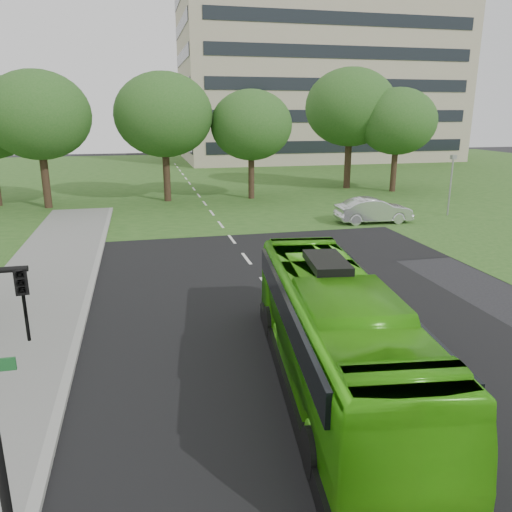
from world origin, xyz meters
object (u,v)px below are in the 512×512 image
(camera_pole, at_px, (451,177))
(tree_park_e, at_px, (397,122))
(tree_park_d, at_px, (350,107))
(bus, at_px, (334,334))
(tree_park_c, at_px, (251,125))
(tree_park_a, at_px, (38,115))
(sedan, at_px, (374,210))
(office_building, at_px, (318,74))
(tree_park_b, at_px, (164,115))

(camera_pole, bearing_deg, tree_park_e, 59.22)
(tree_park_d, xyz_separation_m, bus, (-14.55, -33.45, -5.91))
(tree_park_d, bearing_deg, bus, -113.52)
(bus, height_order, camera_pole, camera_pole)
(tree_park_c, xyz_separation_m, camera_pole, (11.86, -10.12, -3.25))
(tree_park_a, relative_size, tree_park_e, 1.09)
(tree_park_a, distance_m, tree_park_e, 29.38)
(sedan, bearing_deg, tree_park_a, 66.89)
(office_building, height_order, tree_park_e, office_building)
(tree_park_b, distance_m, bus, 30.53)
(tree_park_a, bearing_deg, tree_park_e, 3.16)
(sedan, height_order, camera_pole, camera_pole)
(bus, xyz_separation_m, camera_pole, (16.26, 19.56, 1.21))
(tree_park_d, height_order, sedan, tree_park_d)
(tree_park_c, xyz_separation_m, bus, (-4.41, -29.68, -4.46))
(tree_park_e, height_order, bus, tree_park_e)
(tree_park_a, bearing_deg, camera_pole, -18.72)
(tree_park_a, distance_m, sedan, 24.71)
(tree_park_a, distance_m, bus, 31.60)
(tree_park_a, bearing_deg, tree_park_c, 2.57)
(tree_park_a, height_order, tree_park_b, tree_park_b)
(tree_park_d, distance_m, camera_pole, 14.76)
(office_building, distance_m, tree_park_d, 32.00)
(tree_park_c, bearing_deg, tree_park_e, 3.85)
(office_building, bearing_deg, camera_pole, -97.62)
(tree_park_d, distance_m, bus, 36.95)
(tree_park_b, height_order, tree_park_d, tree_park_d)
(tree_park_b, height_order, tree_park_c, tree_park_b)
(sedan, bearing_deg, tree_park_c, 29.71)
(tree_park_e, relative_size, camera_pole, 2.17)
(tree_park_c, height_order, tree_park_d, tree_park_d)
(camera_pole, bearing_deg, tree_park_b, 128.29)
(tree_park_a, bearing_deg, office_building, 46.17)
(office_building, relative_size, tree_park_c, 4.57)
(tree_park_c, xyz_separation_m, tree_park_d, (10.15, 3.76, 1.44))
(tree_park_d, bearing_deg, sedan, -106.64)
(tree_park_d, relative_size, sedan, 2.22)
(camera_pole, bearing_deg, tree_park_a, 138.58)
(bus, bearing_deg, camera_pole, 57.28)
(tree_park_a, distance_m, tree_park_b, 9.04)
(bus, bearing_deg, tree_park_e, 66.79)
(tree_park_a, height_order, tree_park_e, tree_park_a)
(tree_park_a, relative_size, bus, 0.93)
(tree_park_c, bearing_deg, tree_park_b, 177.62)
(tree_park_c, bearing_deg, tree_park_d, 20.35)
(tree_park_b, relative_size, tree_park_c, 1.14)
(tree_park_e, bearing_deg, camera_pole, -98.08)
(tree_park_b, xyz_separation_m, tree_park_c, (6.92, -0.29, -0.81))
(office_building, distance_m, tree_park_a, 49.03)
(tree_park_e, bearing_deg, sedan, -122.67)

